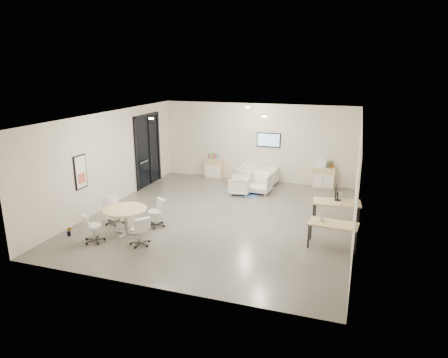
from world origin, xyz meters
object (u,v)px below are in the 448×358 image
loveseat (258,176)px  desk_rear (337,204)px  sideboard_left (214,168)px  armchair_right (260,182)px  desk_front (333,226)px  sideboard_right (324,178)px  armchair_left (239,184)px  round_table (125,212)px

loveseat → desk_rear: desk_rear is taller
sideboard_left → desk_rear: bearing=-35.4°
armchair_right → desk_front: (2.94, -3.96, 0.17)m
sideboard_right → desk_rear: sideboard_right is taller
armchair_left → desk_rear: bearing=55.5°
sideboard_left → armchair_right: bearing=-31.7°
desk_front → loveseat: bearing=127.7°
round_table → desk_front: bearing=10.0°
loveseat → armchair_right: armchair_right is taller
sideboard_left → armchair_right: armchair_right is taller
armchair_right → desk_rear: bearing=-35.7°
desk_rear → desk_front: desk_rear is taller
sideboard_right → armchair_right: (-2.24, -1.44, 0.01)m
round_table → desk_rear: bearing=25.1°
sideboard_right → armchair_right: armchair_right is taller
sideboard_left → desk_front: sideboard_left is taller
desk_rear → desk_front: (0.00, -1.65, -0.05)m
sideboard_right → desk_rear: (0.70, -3.75, 0.23)m
sideboard_left → sideboard_right: bearing=-0.1°
sideboard_left → armchair_right: (2.35, -1.45, 0.00)m
armchair_left → loveseat: bearing=162.5°
armchair_left → round_table: (-2.02, -4.58, 0.30)m
sideboard_left → loveseat: sideboard_left is taller
sideboard_left → desk_front: bearing=-45.6°
loveseat → desk_front: 6.20m
sideboard_left → sideboard_right: sideboard_left is taller
sideboard_right → desk_rear: 3.82m
sideboard_left → desk_front: 7.57m
sideboard_right → round_table: bearing=-127.8°
desk_front → round_table: round_table is taller
sideboard_right → desk_front: bearing=-82.6°
loveseat → sideboard_right: bearing=8.5°
sideboard_right → desk_front: (0.70, -5.40, 0.18)m
armchair_right → desk_front: bearing=-50.9°
sideboard_left → armchair_right: 2.76m
sideboard_left → loveseat: size_ratio=0.52×
sideboard_right → desk_front: size_ratio=0.63×
sideboard_left → desk_rear: sideboard_left is taller
armchair_right → desk_front: size_ratio=0.64×
armchair_right → sideboard_right: bearing=35.2°
loveseat → sideboard_left: bearing=179.8°
round_table → armchair_left: bearing=66.2°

